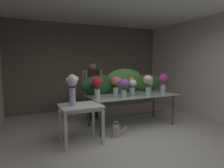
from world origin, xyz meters
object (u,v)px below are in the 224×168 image
Objects in this scene: vase_coral_freesia at (116,83)px; vase_white_roses_tall at (72,87)px; vase_magenta_snapdragons at (163,81)px; vase_violet_tulips at (124,86)px; watering_can at (116,131)px; display_table_glass at (131,98)px; florist at (92,85)px; side_table_white at (81,110)px; vase_sunset_lilies at (131,84)px; vase_rosy_carnations at (96,84)px; vase_crimson_ranunculus at (97,85)px; vase_ivory_stock at (133,86)px; vase_blush_hydrangea at (148,82)px; vase_peach_anemones at (149,85)px.

vase_coral_freesia is 1.41m from vase_white_roses_tall.
vase_magenta_snapdragons is 0.83× the size of vase_white_roses_tall.
vase_violet_tulips is 1.18× the size of watering_can.
florist reaches higher than display_table_glass.
florist is at bearing 61.81° from side_table_white.
vase_sunset_lilies is 0.96m from vase_rosy_carnations.
vase_rosy_carnations is at bearing 73.87° from vase_crimson_ranunculus.
vase_magenta_snapdragons is at bearing 6.57° from vase_ivory_stock.
display_table_glass is 4.72× the size of vase_rosy_carnations.
watering_can is (-0.30, -0.22, -0.92)m from vase_violet_tulips.
vase_rosy_carnations is (-0.14, -0.68, 0.10)m from florist.
display_table_glass is 1.37× the size of florist.
side_table_white is at bearing -0.09° from vase_white_roses_tall.
display_table_glass reaches higher than watering_can.
vase_blush_hydrangea reaches higher than vase_ivory_stock.
vase_violet_tulips reaches higher than side_table_white.
vase_rosy_carnations is at bearing 171.05° from display_table_glass.
vase_ivory_stock reaches higher than vase_peach_anemones.
vase_ivory_stock is 0.81× the size of vase_crimson_ranunculus.
vase_ivory_stock is at bearing -116.62° from vase_sunset_lilies.
watering_can is (-0.58, -0.31, -0.90)m from vase_ivory_stock.
vase_crimson_ranunculus reaches higher than vase_peach_anemones.
vase_rosy_carnations reaches higher than watering_can.
vase_crimson_ranunculus is at bearing -106.13° from vase_rosy_carnations.
side_table_white is 1.89× the size of vase_violet_tulips.
vase_sunset_lilies is at bearing 61.07° from display_table_glass.
display_table_glass is at bearing 127.66° from vase_blush_hydrangea.
vase_magenta_snapdragons is 0.67m from vase_blush_hydrangea.
vase_blush_hydrangea is at bearing -71.03° from vase_sunset_lilies.
vase_magenta_snapdragons is at bearing -6.30° from display_table_glass.
vase_peach_anemones is at bearing -6.10° from vase_coral_freesia.
vase_peach_anemones is at bearing -28.46° from florist.
vase_violet_tulips is 0.66m from vase_rosy_carnations.
watering_can is (-0.93, -0.20, -0.98)m from vase_blush_hydrangea.
vase_coral_freesia is 0.79m from vase_blush_hydrangea.
vase_violet_tulips is (1.05, 0.18, 0.39)m from side_table_white.
display_table_glass is 2.73× the size of side_table_white.
vase_ivory_stock is 0.99m from vase_magenta_snapdragons.
vase_white_roses_tall is at bearing -163.17° from display_table_glass.
vase_white_roses_tall is (-1.67, -0.63, 0.08)m from vase_sunset_lilies.
vase_violet_tulips is (0.35, -1.11, 0.08)m from florist.
watering_can is at bearing -167.96° from vase_blush_hydrangea.
vase_peach_anemones is (1.55, 0.25, -0.11)m from vase_crimson_ranunculus.
display_table_glass is at bearing 18.56° from side_table_white.
vase_magenta_snapdragons is 1.84m from vase_crimson_ranunculus.
vase_white_roses_tall is (-2.46, -0.38, 0.02)m from vase_magenta_snapdragons.
vase_sunset_lilies is (1.51, 0.63, 0.38)m from side_table_white.
florist is at bearing 92.31° from watering_can.
vase_crimson_ranunculus is 1.22m from vase_blush_hydrangea.
side_table_white is 1.73× the size of vase_rosy_carnations.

